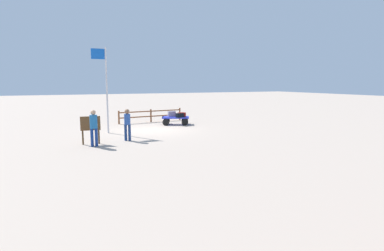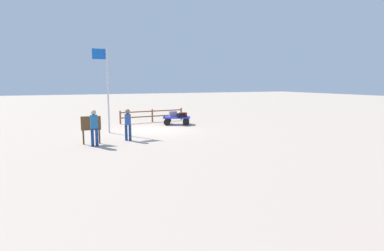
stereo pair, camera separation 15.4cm
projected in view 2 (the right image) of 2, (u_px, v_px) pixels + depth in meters
name	position (u px, v px, depth m)	size (l,w,h in m)	color
ground_plane	(153.00, 130.00, 19.98)	(120.00, 120.00, 0.00)	#BAA491
luggage_cart	(176.00, 119.00, 22.39)	(2.14, 1.76, 0.57)	#2935C8
suitcase_grey	(183.00, 115.00, 22.23)	(0.55, 0.43, 0.31)	maroon
suitcase_olive	(181.00, 115.00, 21.98)	(0.57, 0.41, 0.29)	black
suitcase_maroon	(173.00, 114.00, 22.58)	(0.57, 0.34, 0.37)	gray
worker_lead	(128.00, 122.00, 16.24)	(0.42, 0.42, 1.65)	navy
worker_trailing	(94.00, 125.00, 14.76)	(0.42, 0.42, 1.74)	navy
flagpole	(106.00, 83.00, 18.37)	(0.87, 0.10, 5.02)	silver
signboard	(91.00, 126.00, 15.33)	(0.94, 0.15, 1.38)	#4C3319
wooden_fence	(152.00, 114.00, 23.86)	(5.08, 0.67, 0.97)	brown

